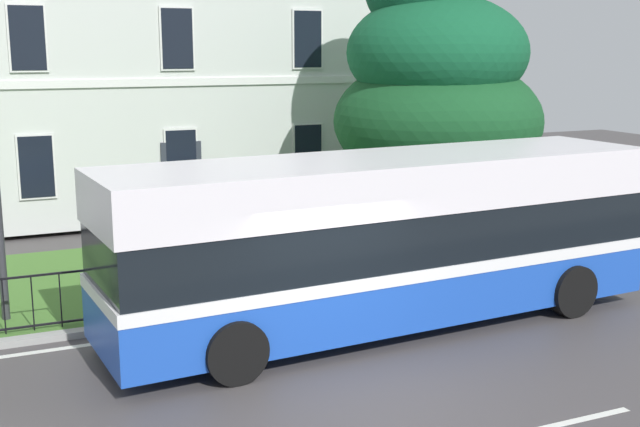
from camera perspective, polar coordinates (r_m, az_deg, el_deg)
name	(u,v)px	position (r m, az deg, el deg)	size (l,w,h in m)	color
ground_plane	(335,368)	(12.71, 1.05, -10.75)	(60.00, 56.00, 0.18)	#464142
georgian_townhouse	(137,3)	(26.84, -12.66, 14.19)	(18.91, 9.83, 12.03)	silver
iron_verge_railing	(283,272)	(15.49, -2.61, -4.13)	(13.55, 0.04, 0.97)	black
evergreen_tree	(430,113)	(20.50, 7.73, 6.96)	(5.59, 5.19, 8.02)	#423328
single_decker_bus	(387,238)	(14.11, 4.73, -1.72)	(10.10, 3.05, 2.99)	blue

